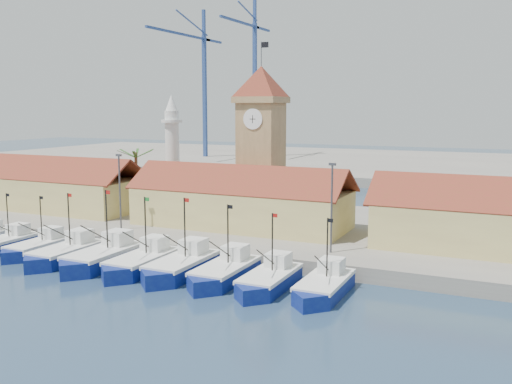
% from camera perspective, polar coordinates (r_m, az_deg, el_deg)
% --- Properties ---
extents(ground, '(400.00, 400.00, 0.00)m').
position_cam_1_polar(ground, '(54.05, -11.05, -8.82)').
color(ground, '#1B344A').
rests_on(ground, ground).
extents(quay, '(140.00, 32.00, 1.50)m').
position_cam_1_polar(quay, '(73.99, -0.13, -3.39)').
color(quay, gray).
rests_on(quay, ground).
extents(terminal, '(240.00, 80.00, 2.00)m').
position_cam_1_polar(terminal, '(155.43, 13.38, 2.67)').
color(terminal, gray).
rests_on(terminal, ground).
extents(boat_1, '(3.26, 8.93, 6.76)m').
position_cam_1_polar(boat_1, '(70.28, -23.94, -4.80)').
color(boat_1, navy).
rests_on(boat_1, ground).
extents(boat_2, '(3.25, 8.90, 6.73)m').
position_cam_1_polar(boat_2, '(66.87, -21.06, -5.28)').
color(boat_2, navy).
rests_on(boat_2, ground).
extents(boat_3, '(3.63, 9.95, 7.53)m').
position_cam_1_polar(boat_3, '(62.78, -18.62, -5.95)').
color(boat_3, navy).
rests_on(boat_3, ground).
extents(boat_4, '(3.92, 10.75, 8.13)m').
position_cam_1_polar(boat_4, '(59.86, -15.18, -6.43)').
color(boat_4, navy).
rests_on(boat_4, ground).
extents(boat_5, '(3.70, 10.14, 7.68)m').
position_cam_1_polar(boat_5, '(57.24, -11.45, -7.03)').
color(boat_5, navy).
rests_on(boat_5, ground).
extents(boat_6, '(3.77, 10.34, 7.82)m').
position_cam_1_polar(boat_6, '(55.23, -7.59, -7.49)').
color(boat_6, navy).
rests_on(boat_6, ground).
extents(boat_7, '(3.61, 9.90, 7.49)m').
position_cam_1_polar(boat_7, '(53.01, -3.26, -8.14)').
color(boat_7, navy).
rests_on(boat_7, ground).
extents(boat_8, '(3.41, 9.35, 7.08)m').
position_cam_1_polar(boat_8, '(50.83, 1.24, -8.92)').
color(boat_8, navy).
rests_on(boat_8, ground).
extents(boat_9, '(3.37, 9.23, 6.99)m').
position_cam_1_polar(boat_9, '(49.42, 6.76, -9.49)').
color(boat_9, navy).
rests_on(boat_9, ground).
extents(hall_left, '(31.20, 10.13, 7.61)m').
position_cam_1_polar(hall_left, '(88.64, -20.40, 0.16)').
color(hall_left, '#D5C675').
rests_on(hall_left, quay).
extents(hall_center, '(27.04, 10.13, 7.61)m').
position_cam_1_polar(hall_center, '(69.84, -1.52, -1.40)').
color(hall_center, '#D5C675').
rests_on(hall_center, quay).
extents(clock_tower, '(5.80, 5.80, 22.70)m').
position_cam_1_polar(clock_tower, '(74.35, 0.52, 5.39)').
color(clock_tower, tan).
rests_on(clock_tower, quay).
extents(minaret, '(3.00, 3.00, 16.30)m').
position_cam_1_polar(minaret, '(83.47, -8.36, 4.09)').
color(minaret, silver).
rests_on(minaret, quay).
extents(palm_tree, '(5.60, 5.03, 8.39)m').
position_cam_1_polar(palm_tree, '(85.01, -11.87, 1.72)').
color(palm_tree, brown).
rests_on(palm_tree, quay).
extents(lamp_posts, '(80.70, 0.25, 9.03)m').
position_cam_1_polar(lamp_posts, '(62.22, -4.38, -0.30)').
color(lamp_posts, '#3F3F44').
rests_on(lamp_posts, quay).
extents(crane_blue_far, '(1.00, 37.63, 41.17)m').
position_cam_1_polar(crane_blue_far, '(164.09, -5.57, 11.62)').
color(crane_blue_far, navy).
rests_on(crane_blue_far, terminal).
extents(crane_blue_near, '(1.00, 30.33, 44.57)m').
position_cam_1_polar(crane_blue_near, '(164.48, -0.28, 12.10)').
color(crane_blue_near, navy).
rests_on(crane_blue_near, terminal).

